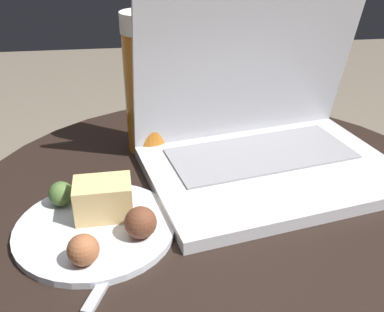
{
  "coord_description": "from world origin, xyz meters",
  "views": [
    {
      "loc": [
        -0.11,
        -0.51,
        0.91
      ],
      "look_at": [
        -0.04,
        -0.0,
        0.64
      ],
      "focal_mm": 42.0,
      "sensor_mm": 36.0,
      "label": 1
    }
  ],
  "objects": [
    {
      "name": "beer_glass",
      "position": [
        -0.09,
        0.17,
        0.68
      ],
      "size": [
        0.07,
        0.07,
        0.22
      ],
      "color": "#C6701E",
      "rests_on": "table"
    },
    {
      "name": "table",
      "position": [
        0.0,
        0.0,
        0.41
      ],
      "size": [
        0.73,
        0.73,
        0.57
      ],
      "color": "#9E9EA3",
      "rests_on": "ground_plane"
    },
    {
      "name": "fork",
      "position": [
        -0.13,
        -0.08,
        0.57
      ],
      "size": [
        0.09,
        0.18,
        0.0
      ],
      "color": "#B2B2B7",
      "rests_on": "table"
    },
    {
      "name": "snack_plate",
      "position": [
        -0.16,
        -0.05,
        0.58
      ],
      "size": [
        0.2,
        0.2,
        0.06
      ],
      "color": "silver",
      "rests_on": "table"
    },
    {
      "name": "laptop",
      "position": [
        0.08,
        0.08,
        0.62
      ],
      "size": [
        0.4,
        0.32,
        0.27
      ],
      "color": "silver",
      "rests_on": "table"
    }
  ]
}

